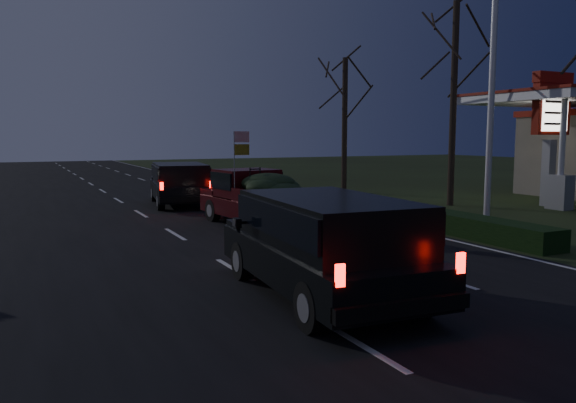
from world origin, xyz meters
name	(u,v)px	position (x,y,z in m)	size (l,w,h in m)	color
ground	(234,270)	(0.00, 0.00, 0.00)	(120.00, 120.00, 0.00)	black
road_asphalt	(234,270)	(0.00, 0.00, 0.01)	(14.00, 120.00, 0.02)	black
hedge_row	(425,217)	(7.80, 3.00, 0.30)	(1.00, 10.00, 0.60)	black
light_pole	(493,55)	(9.50, 2.00, 5.48)	(0.50, 0.90, 9.16)	silver
gas_price_pylon	(551,116)	(16.00, 4.99, 3.77)	(2.00, 0.41, 5.57)	gray
gas_canopy	(564,105)	(18.00, 6.00, 4.35)	(7.10, 6.10, 4.88)	silver
bare_tree_mid	(455,54)	(12.50, 7.00, 6.35)	(3.60, 3.60, 8.50)	black
bare_tree_far	(345,92)	(11.50, 14.00, 5.23)	(3.60, 3.60, 7.00)	black
pickup_truck	(260,195)	(2.95, 5.41, 1.03)	(2.55, 5.45, 2.76)	#3C080C
lead_suv	(180,180)	(2.08, 12.03, 1.10)	(2.85, 5.32, 1.45)	black
rear_suv	(325,236)	(0.71, -2.76, 1.14)	(2.55, 5.40, 1.51)	black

